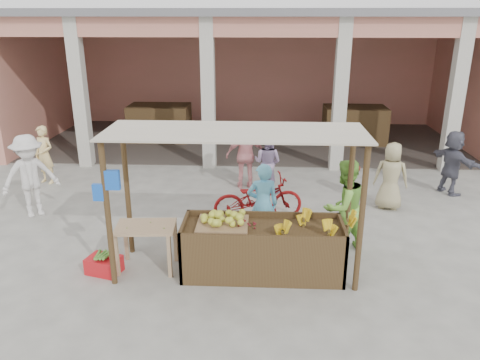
# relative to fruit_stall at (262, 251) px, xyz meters

# --- Properties ---
(ground) EXTENTS (60.00, 60.00, 0.00)m
(ground) POSITION_rel_fruit_stall_xyz_m (-0.50, 0.00, -0.40)
(ground) COLOR slate
(ground) RESTS_ON ground
(market_building) EXTENTS (14.40, 6.40, 4.20)m
(market_building) POSITION_rel_fruit_stall_xyz_m (-0.45, 8.93, 2.30)
(market_building) COLOR tan
(market_building) RESTS_ON ground
(fruit_stall) EXTENTS (2.60, 0.95, 0.80)m
(fruit_stall) POSITION_rel_fruit_stall_xyz_m (0.00, 0.00, 0.00)
(fruit_stall) COLOR #47341C
(fruit_stall) RESTS_ON ground
(stall_awning) EXTENTS (4.09, 1.35, 2.39)m
(stall_awning) POSITION_rel_fruit_stall_xyz_m (-0.51, 0.06, 1.58)
(stall_awning) COLOR #47341C
(stall_awning) RESTS_ON ground
(banana_heap) EXTENTS (1.23, 0.67, 0.22)m
(banana_heap) POSITION_rel_fruit_stall_xyz_m (0.80, -0.05, 0.51)
(banana_heap) COLOR gold
(banana_heap) RESTS_ON fruit_stall
(melon_tray) EXTENTS (0.83, 0.72, 0.21)m
(melon_tray) POSITION_rel_fruit_stall_xyz_m (-0.65, 0.05, 0.50)
(melon_tray) COLOR #936F4C
(melon_tray) RESTS_ON fruit_stall
(berry_heap) EXTENTS (0.48, 0.39, 0.15)m
(berry_heap) POSITION_rel_fruit_stall_xyz_m (-0.32, 0.03, 0.48)
(berry_heap) COLOR maroon
(berry_heap) RESTS_ON fruit_stall
(side_table) EXTENTS (1.01, 0.72, 0.78)m
(side_table) POSITION_rel_fruit_stall_xyz_m (-1.93, 0.05, 0.24)
(side_table) COLOR tan
(side_table) RESTS_ON ground
(papaya_pile) EXTENTS (0.77, 0.44, 0.22)m
(papaya_pile) POSITION_rel_fruit_stall_xyz_m (-1.93, 0.05, 0.49)
(papaya_pile) COLOR #488E2E
(papaya_pile) RESTS_ON side_table
(red_crate) EXTENTS (0.62, 0.51, 0.28)m
(red_crate) POSITION_rel_fruit_stall_xyz_m (-2.62, -0.14, -0.26)
(red_crate) COLOR red
(red_crate) RESTS_ON ground
(plantain_bundle) EXTENTS (0.40, 0.28, 0.08)m
(plantain_bundle) POSITION_rel_fruit_stall_xyz_m (-2.62, -0.14, -0.08)
(plantain_bundle) COLOR #508932
(plantain_bundle) RESTS_ON red_crate
(produce_sacks) EXTENTS (1.07, 0.80, 0.65)m
(produce_sacks) POSITION_rel_fruit_stall_xyz_m (2.31, 5.51, -0.08)
(produce_sacks) COLOR maroon
(produce_sacks) RESTS_ON ground
(vendor_blue) EXTENTS (0.69, 0.56, 1.68)m
(vendor_blue) POSITION_rel_fruit_stall_xyz_m (-0.01, 1.03, 0.44)
(vendor_blue) COLOR #62C2ED
(vendor_blue) RESTS_ON ground
(vendor_green) EXTENTS (1.01, 0.90, 1.82)m
(vendor_green) POSITION_rel_fruit_stall_xyz_m (1.41, 0.81, 0.51)
(vendor_green) COLOR #79BE42
(vendor_green) RESTS_ON ground
(motorcycle) EXTENTS (1.08, 2.04, 1.01)m
(motorcycle) POSITION_rel_fruit_stall_xyz_m (-0.10, 2.07, 0.11)
(motorcycle) COLOR maroon
(motorcycle) RESTS_ON ground
(shopper_a) EXTENTS (1.34, 1.21, 1.90)m
(shopper_a) POSITION_rel_fruit_stall_xyz_m (-4.85, 2.12, 0.55)
(shopper_a) COLOR silver
(shopper_a) RESTS_ON ground
(shopper_b) EXTENTS (1.11, 0.71, 1.77)m
(shopper_b) POSITION_rel_fruit_stall_xyz_m (-0.42, 4.02, 0.49)
(shopper_b) COLOR pink
(shopper_b) RESTS_ON ground
(shopper_c) EXTENTS (0.91, 0.72, 1.65)m
(shopper_c) POSITION_rel_fruit_stall_xyz_m (2.77, 2.88, 0.43)
(shopper_c) COLOR tan
(shopper_c) RESTS_ON ground
(shopper_d) EXTENTS (1.18, 1.61, 1.61)m
(shopper_d) POSITION_rel_fruit_stall_xyz_m (4.44, 3.89, 0.41)
(shopper_d) COLOR #535362
(shopper_d) RESTS_ON ground
(shopper_e) EXTENTS (0.68, 0.60, 1.53)m
(shopper_e) POSITION_rel_fruit_stall_xyz_m (-5.48, 4.14, 0.36)
(shopper_e) COLOR #F0CE81
(shopper_e) RESTS_ON ground
(shopper_f) EXTENTS (0.88, 0.73, 1.58)m
(shopper_f) POSITION_rel_fruit_stall_xyz_m (0.10, 3.81, 0.39)
(shopper_f) COLOR #937CA2
(shopper_f) RESTS_ON ground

